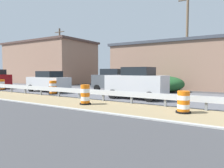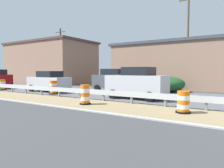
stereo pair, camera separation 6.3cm
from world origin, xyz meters
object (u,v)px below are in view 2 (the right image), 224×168
traffic_barrel_nearest (183,103)px  traffic_barrel_far (2,85)px  utility_pole_near (188,41)px  traffic_barrel_close (85,95)px  car_mid_far_lane (115,80)px  utility_pole_mid (61,56)px  car_trailing_far_lane (137,83)px  traffic_barrel_mid (53,88)px  car_lead_near_lane (49,81)px

traffic_barrel_nearest → traffic_barrel_far: 18.49m
traffic_barrel_far → utility_pole_near: (9.59, -15.94, 4.37)m
traffic_barrel_close → car_mid_far_lane: size_ratio=0.27×
traffic_barrel_far → utility_pole_mid: utility_pole_mid is taller
traffic_barrel_far → car_trailing_far_lane: size_ratio=0.26×
traffic_barrel_nearest → traffic_barrel_mid: (2.13, 11.00, 0.06)m
traffic_barrel_nearest → utility_pole_near: bearing=11.9°
traffic_barrel_close → car_mid_far_lane: car_mid_far_lane is taller
utility_pole_mid → car_lead_near_lane: bearing=-139.2°
traffic_barrel_far → car_mid_far_lane: 11.56m
traffic_barrel_mid → utility_pole_mid: size_ratio=0.14×
traffic_barrel_nearest → car_lead_near_lane: car_lead_near_lane is taller
car_lead_near_lane → car_trailing_far_lane: 9.08m
traffic_barrel_far → traffic_barrel_nearest: bearing=-96.2°
car_lead_near_lane → traffic_barrel_mid: bearing=150.7°
traffic_barrel_mid → utility_pole_near: (9.45, -8.56, 4.34)m
traffic_barrel_nearest → traffic_barrel_far: size_ratio=0.94×
car_mid_far_lane → utility_pole_near: (4.79, -5.45, 3.79)m
utility_pole_mid → utility_pole_near: bearing=-90.4°
traffic_barrel_far → car_mid_far_lane: size_ratio=0.25×
car_trailing_far_lane → utility_pole_mid: (8.43, 16.29, 3.10)m
utility_pole_near → utility_pole_mid: 17.77m
traffic_barrel_nearest → car_trailing_far_lane: (3.28, 3.91, 0.64)m
traffic_barrel_mid → car_trailing_far_lane: bearing=-80.8°
utility_pole_mid → traffic_barrel_close: bearing=-129.5°
car_mid_far_lane → utility_pole_near: bearing=42.1°
traffic_barrel_far → car_lead_near_lane: bearing=-75.8°
traffic_barrel_mid → utility_pole_mid: (9.57, 9.20, 3.68)m
traffic_barrel_close → utility_pole_mid: size_ratio=0.14×
traffic_barrel_mid → car_mid_far_lane: (4.66, -3.11, 0.55)m
traffic_barrel_nearest → car_trailing_far_lane: size_ratio=0.24×
car_trailing_far_lane → utility_pole_mid: bearing=-26.3°
car_trailing_far_lane → utility_pole_near: (8.31, -1.47, 3.76)m
traffic_barrel_close → utility_pole_mid: 19.58m
car_lead_near_lane → traffic_barrel_far: bearing=16.5°
car_lead_near_lane → car_mid_far_lane: bearing=-143.8°
traffic_barrel_nearest → car_mid_far_lane: (6.80, 7.89, 0.61)m
traffic_barrel_nearest → traffic_barrel_mid: traffic_barrel_mid is taller
car_lead_near_lane → car_trailing_far_lane: car_trailing_far_lane is taller
traffic_barrel_close → traffic_barrel_mid: bearing=64.9°
traffic_barrel_mid → car_mid_far_lane: bearing=-33.7°
traffic_barrel_mid → car_trailing_far_lane: car_trailing_far_lane is taller
car_mid_far_lane → utility_pole_near: size_ratio=0.45×
traffic_barrel_close → car_trailing_far_lane: bearing=-20.7°
car_mid_far_lane → car_trailing_far_lane: car_trailing_far_lane is taller
car_mid_far_lane → utility_pole_mid: bearing=159.1°
traffic_barrel_close → car_lead_near_lane: size_ratio=0.26×
car_trailing_far_lane → traffic_barrel_mid: bearing=10.2°
traffic_barrel_mid → car_trailing_far_lane: (1.14, -7.09, 0.58)m
traffic_barrel_nearest → traffic_barrel_close: bearing=95.5°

